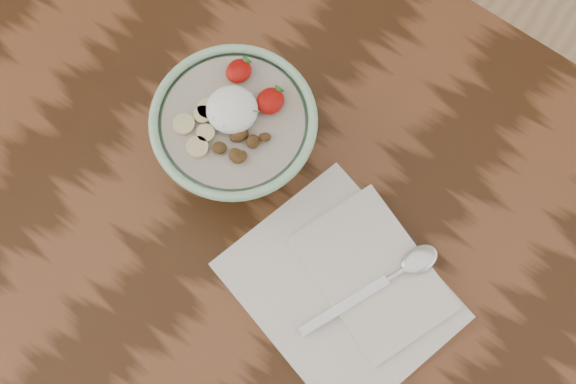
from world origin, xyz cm
name	(u,v)px	position (x,y,z in cm)	size (l,w,h in cm)	color
table	(341,322)	(0.00, 0.00, 65.70)	(160.00, 90.00, 75.00)	#321B0C
breakfast_bowl	(235,133)	(-22.64, 8.55, 81.65)	(19.60, 19.60, 13.37)	#92C49C
napkin	(347,287)	(-1.42, 2.33, 75.65)	(29.61, 26.09, 1.56)	silver
spoon	(401,271)	(2.70, 7.44, 76.98)	(9.36, 18.57, 1.01)	silver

